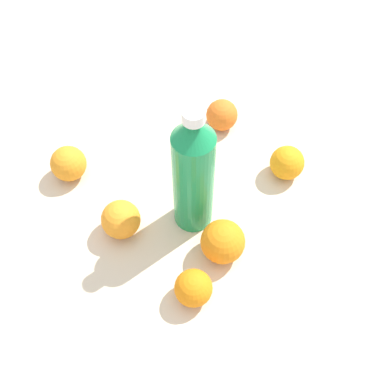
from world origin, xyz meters
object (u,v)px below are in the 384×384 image
water_bottle (192,172)px  orange_4 (193,288)px  orange_5 (286,161)px  orange_1 (121,219)px  orange_3 (222,115)px  orange_2 (223,242)px  orange_0 (68,164)px

water_bottle → orange_4: water_bottle is taller
water_bottle → orange_5: water_bottle is taller
orange_1 → orange_5: 0.36m
orange_3 → orange_4: (-0.33, 0.26, -0.00)m
orange_4 → orange_5: (0.15, -0.31, 0.00)m
orange_2 → orange_5: orange_2 is taller
orange_0 → orange_1: size_ratio=0.98×
water_bottle → orange_2: (-0.10, -0.01, -0.10)m
orange_0 → orange_2: size_ratio=0.89×
water_bottle → orange_3: (0.18, -0.17, -0.11)m
water_bottle → orange_4: 0.21m
orange_3 → water_bottle: bearing=135.5°
water_bottle → orange_2: 0.14m
orange_3 → orange_5: bearing=-164.4°
water_bottle → orange_2: size_ratio=3.60×
water_bottle → orange_4: size_ratio=4.40×
orange_4 → orange_2: bearing=-60.6°
orange_1 → orange_2: size_ratio=0.91×
orange_1 → orange_3: bearing=-65.4°
orange_1 → orange_2: bearing=-133.4°
water_bottle → orange_3: water_bottle is taller
orange_4 → orange_5: 0.34m
orange_0 → orange_3: 0.35m
orange_3 → orange_2: bearing=149.4°
orange_1 → orange_3: size_ratio=1.08×
orange_3 → orange_5: 0.18m
water_bottle → orange_5: 0.25m
water_bottle → orange_2: water_bottle is taller
orange_3 → orange_4: bearing=142.3°
orange_0 → orange_4: (-0.37, -0.10, -0.00)m
water_bottle → orange_2: bearing=-38.8°
water_bottle → orange_0: bearing=176.1°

